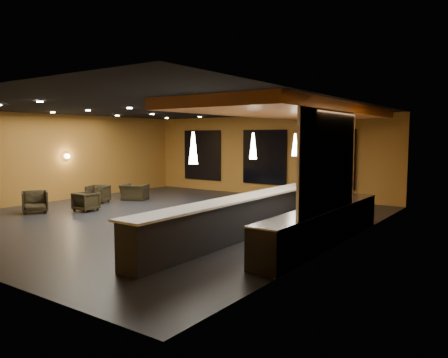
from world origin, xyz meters
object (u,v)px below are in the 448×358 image
Objects in this scene: armchair_a at (35,202)px; bar_stool_1 at (173,229)px; staff_b at (336,196)px; bar_stool_0 at (126,236)px; bar_counter at (243,218)px; bar_stool_3 at (230,213)px; bar_stool_2 at (204,216)px; prep_counter at (323,226)px; pendant_2 at (295,145)px; bar_stool_5 at (275,198)px; pendant_1 at (253,146)px; staff_c at (341,197)px; armchair_d at (135,192)px; armchair_c at (98,194)px; column at (315,161)px; pendant_0 at (193,148)px; staff_a at (310,197)px; bar_stool_4 at (257,204)px; armchair_b at (86,202)px.

armchair_a is 1.16× the size of bar_stool_1.
staff_b reaches higher than bar_stool_0.
bar_counter is 0.95m from bar_stool_3.
bar_stool_1 is 0.84× the size of bar_stool_2.
prep_counter is 3.73m from pendant_2.
bar_stool_5 is at bearing 92.54° from bar_stool_3.
bar_stool_3 is at bearing -113.17° from staff_b.
bar_stool_1 is at bearing -105.21° from pendant_1.
bar_stool_3 is (-1.98, -2.89, -0.34)m from staff_b.
staff_c is 1.56× the size of armchair_d.
armchair_c is 1.49m from armchair_d.
prep_counter reaches higher than bar_stool_5.
pendant_1 is 2.27m from bar_stool_2.
prep_counter is 6.92× the size of bar_stool_0.
prep_counter is 3.02m from bar_stool_2.
column is 2.18m from staff_c.
pendant_0 is 0.45× the size of staff_c.
staff_c is at bearing 51.56° from staff_a.
bar_counter reaches higher than armchair_c.
pendant_1 is 0.84× the size of bar_stool_4.
bar_stool_1 reaches higher than armchair_c.
armchair_a is at bearing -142.00° from staff_b.
bar_stool_5 is (6.86, 4.47, 0.17)m from armchair_a.
pendant_2 is 7.48m from armchair_b.
pendant_0 is 0.81× the size of bar_stool_0.
bar_counter is at bearing -98.10° from staff_b.
staff_c is 1.78× the size of bar_stool_0.
bar_stool_4 is at bearing 91.81° from bar_stool_1.
bar_stool_3 is at bearing 92.50° from bar_stool_1.
bar_stool_0 is 1.22× the size of bar_stool_3.
column is 4.23× the size of armchair_a.
armchair_a is at bearing 44.87° from armchair_b.
pendant_0 is at bearing -90.00° from column.
column is 6.70m from bar_stool_1.
bar_stool_2 is (-0.80, 1.39, -1.81)m from pendant_0.
pendant_0 is at bearing -91.26° from staff_b.
pendant_0 is 0.96× the size of armchair_b.
pendant_2 is at bearing 72.52° from bar_stool_3.
bar_stool_0 reaches higher than armchair_d.
column is 5.41m from bar_stool_2.
armchair_a is 7.17m from bar_stool_3.
staff_c is 9.41m from armchair_c.
prep_counter is 3.61m from bar_stool_1.
pendant_2 is 8.19m from armchair_c.
staff_b is at bearing 63.55° from bar_stool_2.
staff_c reaches higher than prep_counter.
bar_counter is at bearing 71.11° from bar_stool_1.
armchair_d is 1.14× the size of bar_stool_0.
armchair_d is (0.53, 4.09, -0.05)m from armchair_a.
staff_a is 9.26m from armchair_a.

